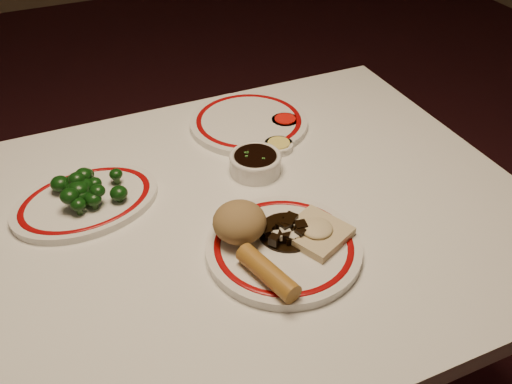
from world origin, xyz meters
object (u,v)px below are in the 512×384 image
object	(u,v)px
dining_table	(225,251)
broccoli_plate	(86,201)
rice_mound	(239,222)
spring_roll	(268,272)
main_plate	(284,248)
stirfry_heap	(287,229)
fried_wonton	(317,232)
soy_bowl	(255,164)
broccoli_pile	(82,188)

from	to	relation	value
dining_table	broccoli_plate	size ratio (longest dim) A/B	3.77
rice_mound	spring_roll	world-z (taller)	rice_mound
main_plate	stirfry_heap	distance (m)	0.03
rice_mound	spring_roll	size ratio (longest dim) A/B	0.76
fried_wonton	rice_mound	bearing A→B (deg)	156.24
main_plate	broccoli_plate	xyz separation A→B (m)	(-0.29, 0.28, -0.00)
stirfry_heap	rice_mound	bearing A→B (deg)	159.85
dining_table	broccoli_plate	world-z (taller)	broccoli_plate
main_plate	spring_roll	distance (m)	0.09
main_plate	soy_bowl	bearing A→B (deg)	77.59
spring_roll	stirfry_heap	bearing A→B (deg)	32.20
main_plate	broccoli_pile	bearing A→B (deg)	136.36
broccoli_plate	soy_bowl	world-z (taller)	soy_bowl
fried_wonton	dining_table	bearing A→B (deg)	131.36
dining_table	stirfry_heap	world-z (taller)	stirfry_heap
soy_bowl	main_plate	bearing A→B (deg)	-102.41
spring_roll	fried_wonton	world-z (taller)	spring_roll
broccoli_plate	soy_bowl	xyz separation A→B (m)	(0.35, -0.03, 0.01)
spring_roll	fried_wonton	bearing A→B (deg)	10.73
spring_roll	broccoli_pile	bearing A→B (deg)	108.76
spring_roll	rice_mound	bearing A→B (deg)	75.28
dining_table	rice_mound	distance (m)	0.17
dining_table	soy_bowl	world-z (taller)	soy_bowl
dining_table	spring_roll	xyz separation A→B (m)	(-0.00, -0.20, 0.13)
stirfry_heap	soy_bowl	world-z (taller)	stirfry_heap
main_plate	fried_wonton	distance (m)	0.07
dining_table	spring_roll	world-z (taller)	spring_roll
dining_table	rice_mound	bearing A→B (deg)	-91.33
stirfry_heap	soy_bowl	distance (m)	0.22
broccoli_plate	soy_bowl	size ratio (longest dim) A/B	2.96
dining_table	fried_wonton	size ratio (longest dim) A/B	8.97
dining_table	soy_bowl	bearing A→B (deg)	43.40
rice_mound	fried_wonton	world-z (taller)	rice_mound
stirfry_heap	soy_bowl	size ratio (longest dim) A/B	0.99
main_plate	fried_wonton	world-z (taller)	fried_wonton
main_plate	rice_mound	world-z (taller)	rice_mound
fried_wonton	broccoli_pile	bearing A→B (deg)	141.42
main_plate	broccoli_pile	size ratio (longest dim) A/B	2.32
spring_roll	soy_bowl	xyz separation A→B (m)	(0.11, 0.31, -0.01)
dining_table	broccoli_pile	xyz separation A→B (m)	(-0.23, 0.15, 0.13)
rice_mound	spring_roll	bearing A→B (deg)	-89.45
fried_wonton	soy_bowl	world-z (taller)	fried_wonton
rice_mound	fried_wonton	distance (m)	0.14
fried_wonton	broccoli_pile	xyz separation A→B (m)	(-0.36, 0.28, 0.01)
rice_mound	broccoli_plate	distance (m)	0.33
rice_mound	stirfry_heap	size ratio (longest dim) A/B	0.89
dining_table	spring_roll	distance (m)	0.24
main_plate	broccoli_plate	distance (m)	0.40
main_plate	broccoli_pile	xyz separation A→B (m)	(-0.29, 0.28, 0.03)
rice_mound	fried_wonton	size ratio (longest dim) A/B	0.71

